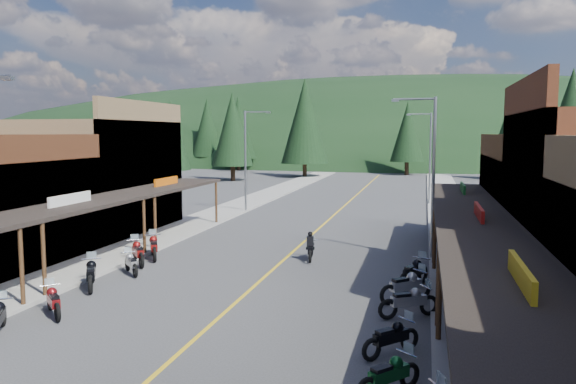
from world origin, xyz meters
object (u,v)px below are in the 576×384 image
Objects in this scene: bike_west_6 at (53,300)px; bike_west_9 at (138,251)px; pine_2 at (305,121)px; pedestrian_east_a at (463,316)px; pine_7 at (207,128)px; pine_10 at (232,129)px; streetlight_1 at (247,156)px; bike_west_8 at (131,262)px; bike_west_10 at (154,246)px; bike_east_9 at (414,271)px; pine_8 at (171,136)px; shop_west_3 at (92,177)px; pine_4 at (513,126)px; bike_east_7 at (409,300)px; bike_east_5 at (389,373)px; shop_east_3 at (564,205)px; streetlight_2 at (430,170)px; pine_3 at (407,132)px; pine_1 at (238,127)px; pedestrian_east_b at (452,238)px; streetlight_3 at (428,154)px; pine_0 at (128,132)px; bike_east_8 at (406,284)px; bike_west_7 at (91,273)px; bike_east_6 at (391,336)px; pine_11 at (571,123)px.

bike_west_9 is at bearing 51.35° from bike_west_6.
pine_2 is 8.79× the size of pedestrian_east_a.
pine_7 is 29.53m from pine_10.
bike_west_8 is at bearing -86.95° from streetlight_1.
bike_west_8 is at bearing -110.93° from bike_west_10.
bike_east_9 is at bearing -62.36° from pine_7.
pine_8 is 4.26× the size of bike_west_10.
pine_4 reaches higher than shop_west_3.
shop_west_3 is 4.99× the size of bike_east_7.
pine_10 is 5.82× the size of bike_east_5.
streetlight_2 is (-6.80, -3.30, 1.93)m from shop_east_3.
pine_3 is at bearing 100.11° from shop_east_3.
pedestrian_east_b is (32.12, -60.91, -6.26)m from pine_1.
bike_west_6 is 11.98m from bike_east_5.
pedestrian_east_a is at bearing -64.18° from pine_10.
streetlight_1 is 16.04m from streetlight_3.
bike_east_7 is at bearing -88.06° from pine_3.
pine_0 is 67.56m from bike_west_9.
pedestrian_east_a reaches higher than bike_west_8.
pine_0 is 83.26m from bike_east_5.
bike_west_10 is 13.23m from bike_east_8.
pine_4 is 1.00× the size of pine_7.
pine_3 is 5.04× the size of bike_east_7.
bike_west_6 is 5.82m from bike_west_8.
shop_east_3 is 23.36m from bike_west_7.
bike_east_7 is (13.22, -23.19, -3.84)m from streetlight_1.
bike_west_6 is at bearing -75.99° from pine_1.
pine_2 is 62.52m from bike_west_6.
pine_0 is at bearing 153.40° from bike_east_9.
pedestrian_east_b reaches higher than bike_west_9.
streetlight_1 is 51.01m from pine_1.
pine_2 is at bearing -7.59° from pine_0.
bike_east_9 is (-0.60, -27.25, -3.80)m from streetlight_3.
bike_east_6 is (-7.87, -15.97, -1.96)m from shop_east_3.
pedestrian_east_b is at bearing -85.86° from pine_3.
streetlight_2 is 48.91m from pine_10.
pine_7 is (-36.00, 10.00, 0.75)m from pine_3.
pine_7 is at bearing 143.00° from bike_east_9.
streetlight_1 is 0.69× the size of pine_10.
pine_2 reaches higher than pine_10.
pedestrian_east_b is at bearing -112.34° from pine_11.
streetlight_2 is at bearing -9.04° from shop_west_3.
bike_west_10 is at bearing -125.30° from pedestrian_east_a.
bike_east_5 is at bearing -76.22° from pine_2.
streetlight_3 is 21.23m from pedestrian_east_b.
streetlight_2 is 32.83m from pine_11.
streetlight_1 is (-20.71, 10.70, 1.93)m from shop_east_3.
pine_7 is at bearing 164.12° from bike_east_8.
bike_east_6 is (12.26, -9.66, -0.09)m from bike_west_10.
bike_west_6 is at bearing -154.42° from bike_east_5.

